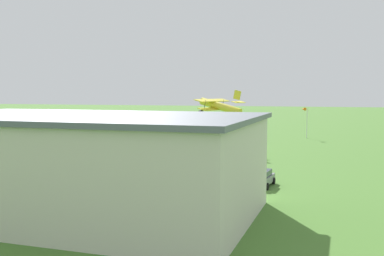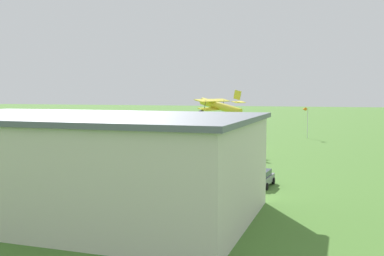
# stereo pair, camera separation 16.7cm
# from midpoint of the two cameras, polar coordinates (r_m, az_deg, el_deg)

# --- Properties ---
(ground_plane) EXTENTS (400.00, 400.00, 0.00)m
(ground_plane) POSITION_cam_midpoint_polar(r_m,az_deg,el_deg) (72.83, 6.37, -2.43)
(ground_plane) COLOR #47752D
(hangar) EXTENTS (26.12, 16.25, 7.20)m
(hangar) POSITION_cam_midpoint_polar(r_m,az_deg,el_deg) (34.42, -13.88, -4.34)
(hangar) COLOR beige
(hangar) RESTS_ON ground_plane
(biplane) EXTENTS (7.95, 7.67, 4.25)m
(biplane) POSITION_cam_midpoint_polar(r_m,az_deg,el_deg) (69.22, 3.28, 2.73)
(biplane) COLOR yellow
(car_grey) EXTENTS (2.29, 4.25, 1.54)m
(car_grey) POSITION_cam_midpoint_polar(r_m,az_deg,el_deg) (43.56, 8.54, -6.14)
(car_grey) COLOR slate
(car_grey) RESTS_ON ground_plane
(car_yellow) EXTENTS (2.31, 4.20, 1.77)m
(car_yellow) POSITION_cam_midpoint_polar(r_m,az_deg,el_deg) (50.85, -19.02, -4.68)
(car_yellow) COLOR gold
(car_yellow) RESTS_ON ground_plane
(person_at_fence_line) EXTENTS (0.49, 0.49, 1.69)m
(person_at_fence_line) POSITION_cam_midpoint_polar(r_m,az_deg,el_deg) (52.66, -8.54, -4.23)
(person_at_fence_line) COLOR navy
(person_at_fence_line) RESTS_ON ground_plane
(person_by_parked_cars) EXTENTS (0.47, 0.47, 1.70)m
(person_by_parked_cars) POSITION_cam_midpoint_polar(r_m,az_deg,el_deg) (47.84, 3.95, -5.07)
(person_by_parked_cars) COLOR #72338C
(person_by_parked_cars) RESTS_ON ground_plane
(windsock) EXTENTS (1.34, 1.43, 5.83)m
(windsock) POSITION_cam_midpoint_polar(r_m,az_deg,el_deg) (89.16, 13.69, 2.06)
(windsock) COLOR silver
(windsock) RESTS_ON ground_plane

